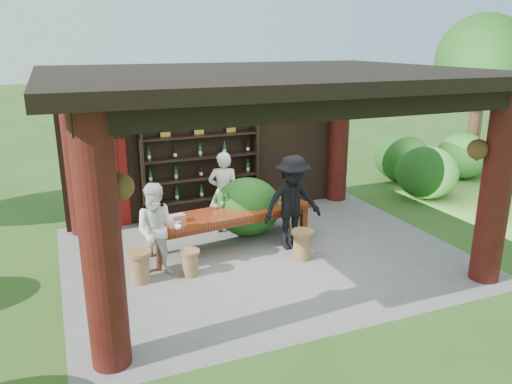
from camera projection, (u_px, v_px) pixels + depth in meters
name	position (u px, v px, depth m)	size (l,w,h in m)	color
ground	(264.00, 254.00, 9.70)	(90.00, 90.00, 0.00)	#2D5119
pavilion	(255.00, 142.00, 9.46)	(7.50, 6.00, 3.60)	slate
wine_shelf	(201.00, 168.00, 11.34)	(2.71, 0.41, 2.38)	black
tasting_table	(229.00, 217.00, 9.87)	(3.44, 1.27, 0.75)	#5D200D
stool_near_left	(190.00, 262.00, 8.76)	(0.36, 0.36, 0.47)	brown
stool_near_right	(302.00, 244.00, 9.42)	(0.43, 0.43, 0.57)	brown
stool_far_left	(139.00, 266.00, 8.51)	(0.43, 0.43, 0.57)	brown
host	(224.00, 193.00, 10.57)	(0.65, 0.43, 1.78)	beige
guest_woman	(158.00, 230.00, 8.60)	(0.82, 0.64, 1.68)	silver
guest_man	(292.00, 203.00, 9.75)	(1.22, 0.70, 1.89)	black
table_bottles	(222.00, 200.00, 10.02)	(0.34, 0.16, 0.31)	#194C1E
table_glasses	(258.00, 202.00, 10.15)	(1.01, 0.31, 0.15)	silver
napkin_basket	(178.00, 218.00, 9.25)	(0.26, 0.18, 0.14)	#BF6672
shrubs	(343.00, 199.00, 11.28)	(15.27, 8.06, 1.36)	#194C14
trees	(382.00, 68.00, 11.61)	(21.44, 10.15, 4.80)	#3F2819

